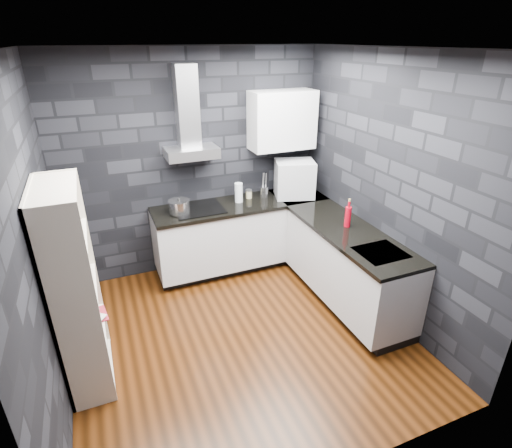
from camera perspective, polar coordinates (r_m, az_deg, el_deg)
ground at (r=4.26m, az=-2.11°, el=-15.52°), size 3.20×3.20×0.00m
ceiling at (r=3.23m, az=-2.93°, el=23.83°), size 3.20×3.20×0.00m
wall_back at (r=5.00m, az=-8.99°, el=8.29°), size 3.20×0.05×2.70m
wall_front at (r=2.28m, az=12.24°, el=-14.00°), size 3.20×0.05×2.70m
wall_left at (r=3.40m, az=-29.15°, el=-3.03°), size 0.05×3.20×2.70m
wall_right at (r=4.32m, az=18.27°, el=4.61°), size 0.05×3.20×2.70m
toekick_back at (r=5.40m, az=-2.15°, el=-5.18°), size 2.18×0.50×0.10m
toekick_right at (r=4.82m, az=12.77°, el=-10.01°), size 0.50×1.78×0.10m
counter_back_cab at (r=5.16m, az=-2.07°, el=-1.26°), size 2.20×0.60×0.76m
counter_right_cab at (r=4.57m, az=12.87°, el=-5.71°), size 0.60×1.80×0.76m
counter_back_top at (r=4.99m, az=-2.10°, el=2.81°), size 2.20×0.62×0.04m
counter_right_top at (r=4.37m, az=13.25°, el=-1.22°), size 0.62×1.80×0.04m
counter_corner_top at (r=5.31m, az=6.00°, el=4.09°), size 0.62×0.62×0.04m
hood_body at (r=4.75m, az=-9.16°, el=10.02°), size 0.60×0.34×0.12m
hood_chimney at (r=4.71m, az=-9.81°, el=16.21°), size 0.24×0.20×0.90m
upper_cabinet at (r=5.06m, az=3.75°, el=14.57°), size 0.80×0.35×0.70m
cooktop at (r=4.84m, az=-8.26°, el=2.17°), size 0.58×0.50×0.01m
sink_rim at (r=4.03m, az=17.41°, el=-3.91°), size 0.44×0.40×0.01m
pot at (r=4.72m, az=-10.88°, el=2.39°), size 0.28×0.28×0.14m
glass_vase at (r=4.98m, az=-2.49°, el=4.50°), size 0.13×0.13×0.24m
storage_jar at (r=5.12m, az=-1.04°, el=4.25°), size 0.10×0.10×0.10m
utensil_crock at (r=5.16m, az=1.15°, el=4.62°), size 0.13×0.13×0.13m
appliance_garage at (r=5.15m, az=5.51°, el=6.36°), size 0.57×0.50×0.48m
red_bottle at (r=4.42m, az=12.98°, el=1.00°), size 0.08×0.08×0.23m
bookshelf at (r=3.61m, az=-24.41°, el=-8.61°), size 0.36×0.81×1.80m
fruit_bowl at (r=3.51m, az=-24.51°, el=-8.93°), size 0.26×0.26×0.06m
book_red at (r=3.95m, az=-23.45°, el=-11.08°), size 0.19×0.05×0.25m
book_second at (r=3.89m, az=-23.42°, el=-11.28°), size 0.13×0.11×0.21m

